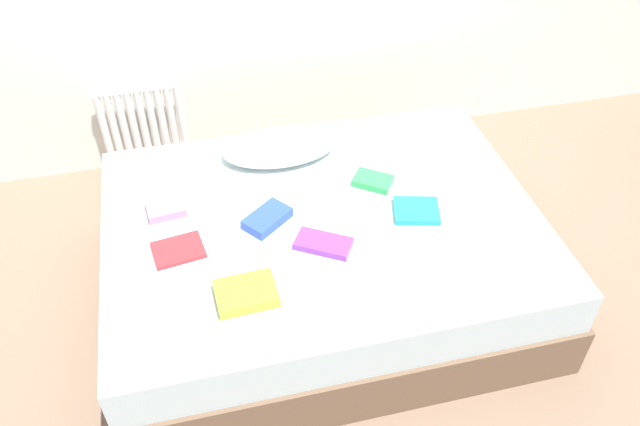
# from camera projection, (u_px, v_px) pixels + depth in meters

# --- Properties ---
(ground_plane) EXTENTS (8.00, 8.00, 0.00)m
(ground_plane) POSITION_uv_depth(u_px,v_px,m) (322.00, 290.00, 3.24)
(ground_plane) COLOR #7F6651
(bed) EXTENTS (2.00, 1.50, 0.50)m
(bed) POSITION_uv_depth(u_px,v_px,m) (322.00, 256.00, 3.08)
(bed) COLOR brown
(bed) RESTS_ON ground
(radiator) EXTENTS (0.49, 0.04, 0.47)m
(radiator) POSITION_uv_depth(u_px,v_px,m) (143.00, 120.00, 3.73)
(radiator) COLOR white
(radiator) RESTS_ON ground
(pillow) EXTENTS (0.58, 0.33, 0.11)m
(pillow) POSITION_uv_depth(u_px,v_px,m) (279.00, 147.00, 3.22)
(pillow) COLOR white
(pillow) RESTS_ON bed
(textbook_red) EXTENTS (0.23, 0.19, 0.02)m
(textbook_red) POSITION_uv_depth(u_px,v_px,m) (178.00, 250.00, 2.74)
(textbook_red) COLOR red
(textbook_red) RESTS_ON bed
(textbook_yellow) EXTENTS (0.25, 0.19, 0.05)m
(textbook_yellow) POSITION_uv_depth(u_px,v_px,m) (246.00, 293.00, 2.54)
(textbook_yellow) COLOR yellow
(textbook_yellow) RESTS_ON bed
(textbook_green) EXTENTS (0.22, 0.20, 0.04)m
(textbook_green) POSITION_uv_depth(u_px,v_px,m) (373.00, 181.00, 3.08)
(textbook_green) COLOR green
(textbook_green) RESTS_ON bed
(textbook_purple) EXTENTS (0.27, 0.23, 0.03)m
(textbook_purple) POSITION_uv_depth(u_px,v_px,m) (323.00, 244.00, 2.76)
(textbook_purple) COLOR purple
(textbook_purple) RESTS_ON bed
(textbook_pink) EXTENTS (0.18, 0.16, 0.04)m
(textbook_pink) POSITION_uv_depth(u_px,v_px,m) (166.00, 208.00, 2.92)
(textbook_pink) COLOR pink
(textbook_pink) RESTS_ON bed
(textbook_teal) EXTENTS (0.24, 0.22, 0.03)m
(textbook_teal) POSITION_uv_depth(u_px,v_px,m) (416.00, 211.00, 2.92)
(textbook_teal) COLOR teal
(textbook_teal) RESTS_ON bed
(textbook_blue) EXTENTS (0.25, 0.23, 0.05)m
(textbook_blue) POSITION_uv_depth(u_px,v_px,m) (267.00, 219.00, 2.87)
(textbook_blue) COLOR #2847B7
(textbook_blue) RESTS_ON bed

